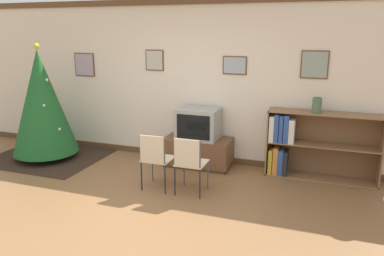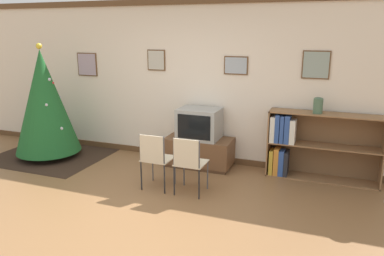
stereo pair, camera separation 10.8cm
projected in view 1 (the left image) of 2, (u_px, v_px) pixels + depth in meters
name	position (u px, v px, depth m)	size (l,w,h in m)	color
ground_plane	(125.00, 220.00, 4.48)	(24.00, 24.00, 0.00)	brown
wall_back	(192.00, 82.00, 6.32)	(9.11, 0.11, 2.70)	silver
area_rug	(48.00, 157.00, 6.68)	(1.95, 1.56, 0.01)	#332319
christmas_tree	(42.00, 102.00, 6.43)	(1.11, 1.11, 1.99)	maroon
tv_console	(198.00, 152.00, 6.22)	(1.09, 0.54, 0.48)	#4C311E
television	(198.00, 124.00, 6.09)	(0.66, 0.52, 0.50)	#9E9E99
folding_chair_left	(155.00, 158.00, 5.22)	(0.40, 0.40, 0.82)	beige
folding_chair_right	(189.00, 162.00, 5.05)	(0.40, 0.40, 0.82)	beige
bookshelf	(302.00, 144.00, 5.71)	(1.63, 0.36, 1.02)	olive
vase	(317.00, 105.00, 5.47)	(0.14, 0.14, 0.23)	#47664C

